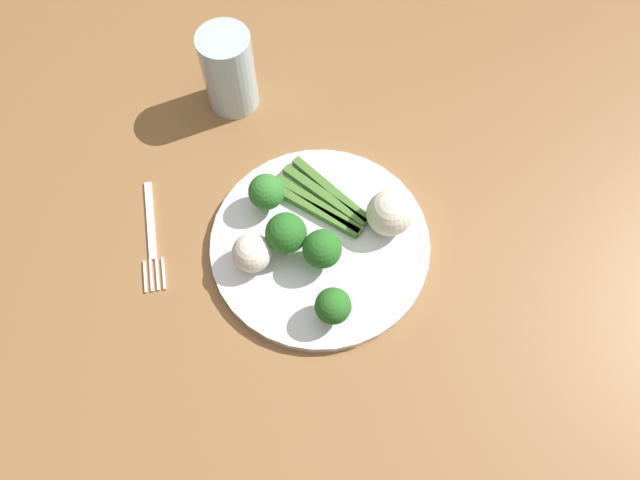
# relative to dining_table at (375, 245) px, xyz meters

# --- Properties ---
(ground_plane) EXTENTS (6.00, 6.00, 0.02)m
(ground_plane) POSITION_rel_dining_table_xyz_m (0.00, 0.00, -0.68)
(ground_plane) COLOR #B7A88E
(dining_table) EXTENTS (1.44, 1.06, 0.76)m
(dining_table) POSITION_rel_dining_table_xyz_m (0.00, 0.00, 0.00)
(dining_table) COLOR olive
(dining_table) RESTS_ON ground_plane
(chair) EXTENTS (0.45, 0.45, 0.87)m
(chair) POSITION_rel_dining_table_xyz_m (-0.20, -0.67, -0.16)
(chair) COLOR brown
(chair) RESTS_ON ground_plane
(plate) EXTENTS (0.29, 0.29, 0.01)m
(plate) POSITION_rel_dining_table_xyz_m (0.08, 0.05, 0.10)
(plate) COLOR white
(plate) RESTS_ON dining_table
(asparagus_bundle) EXTENTS (0.14, 0.12, 0.01)m
(asparagus_bundle) POSITION_rel_dining_table_xyz_m (0.08, -0.01, 0.11)
(asparagus_bundle) COLOR #47752D
(asparagus_bundle) RESTS_ON plate
(broccoli_left) EXTENTS (0.04, 0.04, 0.05)m
(broccoli_left) POSITION_rel_dining_table_xyz_m (0.06, 0.15, 0.14)
(broccoli_left) COLOR #568E33
(broccoli_left) RESTS_ON plate
(broccoli_front_left) EXTENTS (0.05, 0.05, 0.06)m
(broccoli_front_left) POSITION_rel_dining_table_xyz_m (0.12, 0.06, 0.14)
(broccoli_front_left) COLOR #568E33
(broccoli_front_left) RESTS_ON plate
(broccoli_back) EXTENTS (0.05, 0.05, 0.06)m
(broccoli_back) POSITION_rel_dining_table_xyz_m (0.08, 0.08, 0.14)
(broccoli_back) COLOR #568E33
(broccoli_back) RESTS_ON plate
(broccoli_back_right) EXTENTS (0.05, 0.05, 0.06)m
(broccoli_back_right) POSITION_rel_dining_table_xyz_m (0.15, 0.00, 0.14)
(broccoli_back_right) COLOR #609E3D
(broccoli_back_right) RESTS_ON plate
(cauliflower_near_center) EXTENTS (0.05, 0.05, 0.05)m
(cauliflower_near_center) POSITION_rel_dining_table_xyz_m (0.16, 0.08, 0.13)
(cauliflower_near_center) COLOR white
(cauliflower_near_center) RESTS_ON plate
(cauliflower_edge) EXTENTS (0.06, 0.06, 0.06)m
(cauliflower_edge) POSITION_rel_dining_table_xyz_m (-0.01, 0.02, 0.14)
(cauliflower_edge) COLOR silver
(cauliflower_edge) RESTS_ON plate
(fork) EXTENTS (0.06, 0.16, 0.00)m
(fork) POSITION_rel_dining_table_xyz_m (0.31, 0.05, 0.09)
(fork) COLOR silver
(fork) RESTS_ON dining_table
(water_glass) EXTENTS (0.07, 0.07, 0.13)m
(water_glass) POSITION_rel_dining_table_xyz_m (0.23, -0.18, 0.15)
(water_glass) COLOR silver
(water_glass) RESTS_ON dining_table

